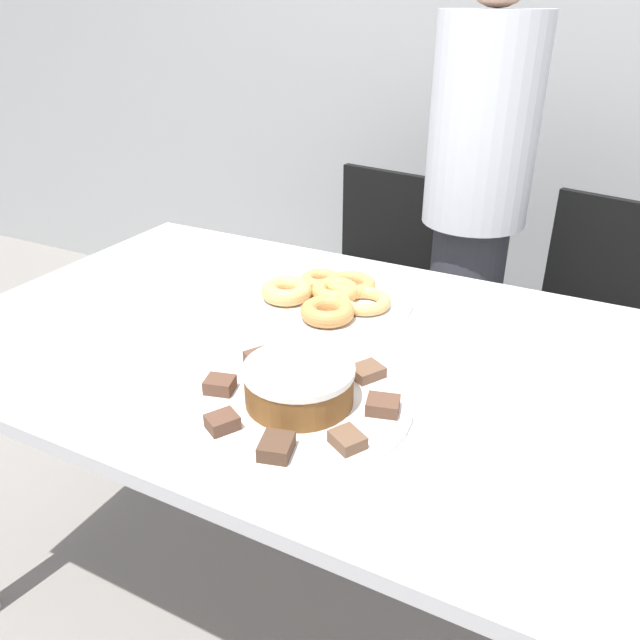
{
  "coord_description": "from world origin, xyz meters",
  "views": [
    {
      "loc": [
        0.49,
        -1.01,
        1.41
      ],
      "look_at": [
        -0.03,
        -0.01,
        0.83
      ],
      "focal_mm": 35.0,
      "sensor_mm": 36.0,
      "label": 1
    }
  ],
  "objects_px": {
    "plate_cake": "(299,403)",
    "frosted_cake": "(299,384)",
    "office_chair_left": "(365,303)",
    "plate_donuts": "(335,300)",
    "office_chair_right": "(578,349)",
    "person_standing": "(475,201)"
  },
  "relations": [
    {
      "from": "person_standing",
      "to": "plate_cake",
      "type": "relative_size",
      "value": 3.99
    },
    {
      "from": "person_standing",
      "to": "frosted_cake",
      "type": "distance_m",
      "value": 1.15
    },
    {
      "from": "person_standing",
      "to": "plate_donuts",
      "type": "relative_size",
      "value": 4.33
    },
    {
      "from": "office_chair_right",
      "to": "plate_donuts",
      "type": "height_order",
      "value": "office_chair_right"
    },
    {
      "from": "plate_cake",
      "to": "frosted_cake",
      "type": "distance_m",
      "value": 0.04
    },
    {
      "from": "office_chair_left",
      "to": "frosted_cake",
      "type": "bearing_deg",
      "value": -63.33
    },
    {
      "from": "person_standing",
      "to": "plate_cake",
      "type": "xyz_separation_m",
      "value": [
        -0.0,
        -1.15,
        -0.07
      ]
    },
    {
      "from": "plate_donuts",
      "to": "frosted_cake",
      "type": "height_order",
      "value": "frosted_cake"
    },
    {
      "from": "frosted_cake",
      "to": "office_chair_left",
      "type": "bearing_deg",
      "value": 107.49
    },
    {
      "from": "plate_cake",
      "to": "frosted_cake",
      "type": "bearing_deg",
      "value": 116.57
    },
    {
      "from": "office_chair_left",
      "to": "plate_donuts",
      "type": "bearing_deg",
      "value": -63.43
    },
    {
      "from": "office_chair_left",
      "to": "frosted_cake",
      "type": "relative_size",
      "value": 4.47
    },
    {
      "from": "plate_cake",
      "to": "office_chair_left",
      "type": "bearing_deg",
      "value": 107.49
    },
    {
      "from": "person_standing",
      "to": "plate_cake",
      "type": "bearing_deg",
      "value": -90.09
    },
    {
      "from": "plate_cake",
      "to": "frosted_cake",
      "type": "height_order",
      "value": "frosted_cake"
    },
    {
      "from": "office_chair_right",
      "to": "plate_cake",
      "type": "distance_m",
      "value": 1.27
    },
    {
      "from": "office_chair_right",
      "to": "plate_cake",
      "type": "relative_size",
      "value": 2.18
    },
    {
      "from": "office_chair_left",
      "to": "person_standing",
      "type": "bearing_deg",
      "value": 9.27
    },
    {
      "from": "frosted_cake",
      "to": "plate_cake",
      "type": "bearing_deg",
      "value": -63.43
    },
    {
      "from": "plate_cake",
      "to": "frosted_cake",
      "type": "relative_size",
      "value": 2.05
    },
    {
      "from": "office_chair_right",
      "to": "frosted_cake",
      "type": "distance_m",
      "value": 1.28
    },
    {
      "from": "person_standing",
      "to": "frosted_cake",
      "type": "relative_size",
      "value": 8.2
    }
  ]
}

